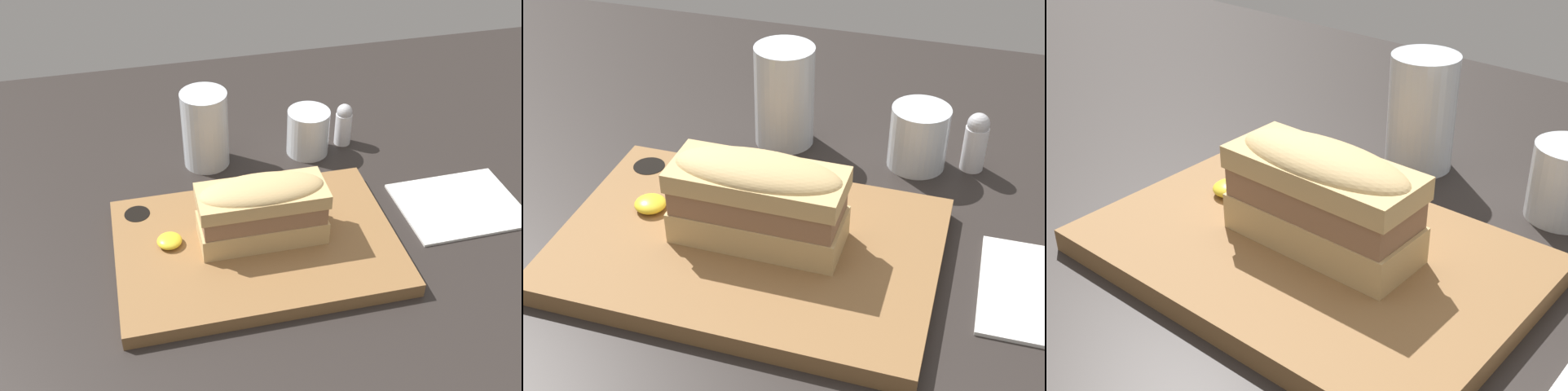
% 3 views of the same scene
% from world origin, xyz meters
% --- Properties ---
extents(dining_table, '(1.94, 1.20, 0.02)m').
position_xyz_m(dining_table, '(0.00, 0.00, 0.01)').
color(dining_table, '#282321').
rests_on(dining_table, ground).
extents(serving_board, '(0.36, 0.25, 0.02)m').
position_xyz_m(serving_board, '(0.02, 0.04, 0.03)').
color(serving_board, olive).
rests_on(serving_board, dining_table).
extents(sandwich, '(0.16, 0.07, 0.09)m').
position_xyz_m(sandwich, '(0.03, 0.05, 0.09)').
color(sandwich, tan).
rests_on(sandwich, serving_board).
extents(mustard_dollop, '(0.03, 0.03, 0.01)m').
position_xyz_m(mustard_dollop, '(-0.09, 0.06, 0.05)').
color(mustard_dollop, yellow).
rests_on(mustard_dollop, serving_board).
extents(water_glass, '(0.07, 0.07, 0.12)m').
position_xyz_m(water_glass, '(-0.01, 0.26, 0.07)').
color(water_glass, silver).
rests_on(water_glass, dining_table).
extents(wine_glass, '(0.07, 0.07, 0.07)m').
position_xyz_m(wine_glass, '(0.15, 0.25, 0.05)').
color(wine_glass, silver).
rests_on(wine_glass, dining_table).
extents(napkin, '(0.17, 0.14, 0.00)m').
position_xyz_m(napkin, '(0.32, 0.07, 0.02)').
color(napkin, white).
rests_on(napkin, dining_table).
extents(salt_shaker, '(0.03, 0.03, 0.07)m').
position_xyz_m(salt_shaker, '(0.21, 0.26, 0.06)').
color(salt_shaker, white).
rests_on(salt_shaker, dining_table).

